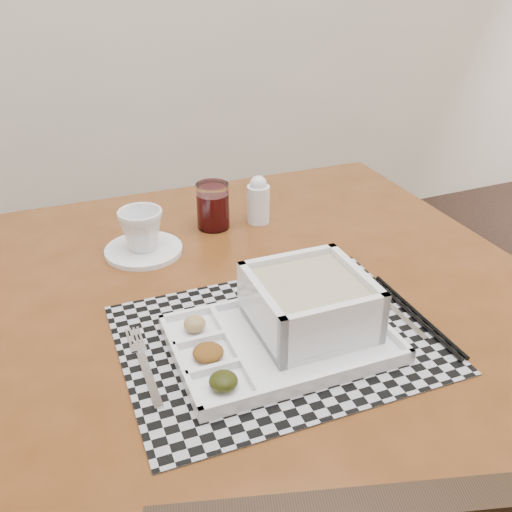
{
  "coord_description": "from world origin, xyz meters",
  "views": [
    {
      "loc": [
        -1.2,
        0.06,
        1.33
      ],
      "look_at": [
        -0.89,
        0.78,
        0.89
      ],
      "focal_mm": 40.0,
      "sensor_mm": 36.0,
      "label": 1
    }
  ],
  "objects_px": {
    "creamer_bottle": "(258,200)",
    "cup": "(141,230)",
    "serving_tray": "(299,315)",
    "dining_table": "(249,339)",
    "juice_glass": "(213,208)"
  },
  "relations": [
    {
      "from": "creamer_bottle",
      "to": "cup",
      "type": "bearing_deg",
      "value": -171.36
    },
    {
      "from": "serving_tray",
      "to": "creamer_bottle",
      "type": "relative_size",
      "value": 3.12
    },
    {
      "from": "cup",
      "to": "creamer_bottle",
      "type": "xyz_separation_m",
      "value": [
        0.26,
        0.04,
        0.0
      ]
    },
    {
      "from": "cup",
      "to": "creamer_bottle",
      "type": "bearing_deg",
      "value": -0.45
    },
    {
      "from": "serving_tray",
      "to": "cup",
      "type": "xyz_separation_m",
      "value": [
        -0.16,
        0.36,
        0.01
      ]
    },
    {
      "from": "dining_table",
      "to": "cup",
      "type": "xyz_separation_m",
      "value": [
        -0.12,
        0.24,
        0.13
      ]
    },
    {
      "from": "dining_table",
      "to": "serving_tray",
      "type": "bearing_deg",
      "value": -74.56
    },
    {
      "from": "creamer_bottle",
      "to": "serving_tray",
      "type": "bearing_deg",
      "value": -104.73
    },
    {
      "from": "dining_table",
      "to": "creamer_bottle",
      "type": "bearing_deg",
      "value": 63.63
    },
    {
      "from": "juice_glass",
      "to": "serving_tray",
      "type": "bearing_deg",
      "value": -90.98
    },
    {
      "from": "serving_tray",
      "to": "juice_glass",
      "type": "distance_m",
      "value": 0.41
    },
    {
      "from": "dining_table",
      "to": "serving_tray",
      "type": "relative_size",
      "value": 3.33
    },
    {
      "from": "serving_tray",
      "to": "juice_glass",
      "type": "relative_size",
      "value": 3.37
    },
    {
      "from": "dining_table",
      "to": "creamer_bottle",
      "type": "distance_m",
      "value": 0.34
    },
    {
      "from": "juice_glass",
      "to": "creamer_bottle",
      "type": "relative_size",
      "value": 0.93
    }
  ]
}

